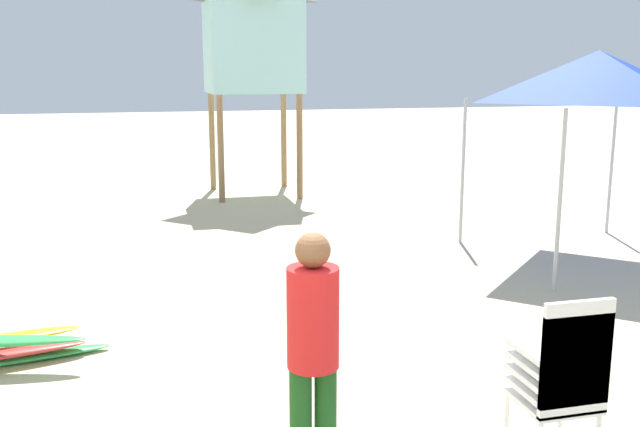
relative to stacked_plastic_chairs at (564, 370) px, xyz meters
name	(u,v)px	position (x,y,z in m)	size (l,w,h in m)	color
stacked_plastic_chairs	(564,370)	(0.00, 0.00, 0.00)	(0.48, 0.48, 1.20)	white
lifeguard_near_right	(313,344)	(-1.60, 0.24, 0.24)	(0.32, 0.32, 1.64)	#194C19
popup_canopy	(598,76)	(3.37, 4.65, 1.78)	(2.59, 2.59, 2.81)	#B2B2B7
lifeguard_tower	(252,35)	(-0.21, 10.87, 2.51)	(1.98, 1.98, 4.33)	olive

